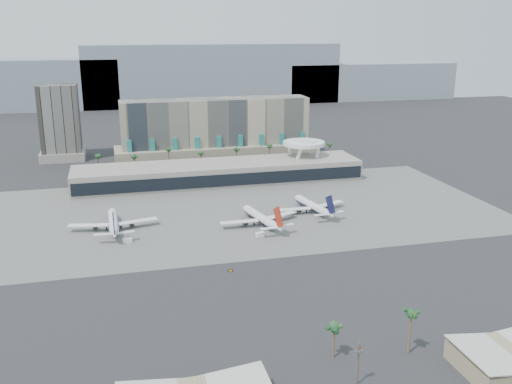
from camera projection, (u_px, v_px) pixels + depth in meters
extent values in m
plane|color=#232326|center=(268.00, 249.00, 239.21)|extent=(900.00, 900.00, 0.00)
cube|color=#5B5B59|center=(239.00, 210.00, 290.39)|extent=(260.00, 130.00, 0.06)
cube|color=gray|center=(212.00, 74.00, 680.90)|extent=(300.00, 60.00, 70.00)
cube|color=gray|center=(366.00, 81.00, 731.48)|extent=(220.00, 60.00, 45.00)
cube|color=tan|center=(216.00, 129.00, 398.53)|extent=(130.00, 22.00, 42.00)
cube|color=tan|center=(217.00, 152.00, 401.16)|extent=(140.00, 30.00, 10.00)
cube|color=#237A78|center=(130.00, 154.00, 376.61)|extent=(3.00, 2.00, 18.00)
cube|color=#237A78|center=(153.00, 153.00, 380.14)|extent=(3.00, 2.00, 18.00)
cube|color=#237A78|center=(175.00, 151.00, 383.67)|extent=(3.00, 2.00, 18.00)
cube|color=#237A78|center=(197.00, 150.00, 387.20)|extent=(3.00, 2.00, 18.00)
cube|color=#237A78|center=(219.00, 149.00, 390.73)|extent=(3.00, 2.00, 18.00)
cube|color=#237A78|center=(240.00, 148.00, 394.26)|extent=(3.00, 2.00, 18.00)
cube|color=#237A78|center=(261.00, 147.00, 397.79)|extent=(3.00, 2.00, 18.00)
cube|color=#237A78|center=(282.00, 146.00, 401.32)|extent=(3.00, 2.00, 18.00)
cube|color=#237A78|center=(302.00, 145.00, 404.85)|extent=(3.00, 2.00, 18.00)
cube|color=black|center=(60.00, 122.00, 395.68)|extent=(26.00, 26.00, 52.00)
cube|color=#9C9589|center=(63.00, 154.00, 402.13)|extent=(30.00, 30.00, 6.00)
cube|color=#9C9589|center=(219.00, 173.00, 339.89)|extent=(170.00, 32.00, 12.00)
cube|color=black|center=(224.00, 180.00, 324.96)|extent=(168.00, 0.60, 7.00)
cube|color=black|center=(219.00, 161.00, 337.86)|extent=(170.00, 12.00, 2.50)
cylinder|color=white|center=(310.00, 155.00, 364.44)|extent=(6.98, 6.99, 21.89)
cylinder|color=white|center=(291.00, 156.00, 361.45)|extent=(6.98, 6.99, 21.89)
cylinder|color=white|center=(297.00, 160.00, 349.60)|extent=(6.98, 6.99, 21.89)
cylinder|color=white|center=(317.00, 159.00, 352.60)|extent=(6.98, 6.99, 21.89)
cylinder|color=white|center=(304.00, 143.00, 354.50)|extent=(26.00, 26.00, 2.20)
cylinder|color=white|center=(304.00, 141.00, 354.13)|extent=(16.00, 16.00, 1.20)
cylinder|color=brown|center=(99.00, 166.00, 355.99)|extent=(0.70, 0.70, 12.00)
sphere|color=#1E4B26|center=(98.00, 157.00, 354.39)|extent=(2.80, 2.80, 2.80)
cylinder|color=brown|center=(134.00, 164.00, 361.17)|extent=(0.70, 0.70, 12.00)
sphere|color=#1E4B26|center=(134.00, 155.00, 359.57)|extent=(2.80, 2.80, 2.80)
cylinder|color=brown|center=(169.00, 162.00, 366.35)|extent=(0.70, 0.70, 12.00)
sphere|color=#1E4B26|center=(169.00, 153.00, 364.75)|extent=(2.80, 2.80, 2.80)
cylinder|color=brown|center=(202.00, 160.00, 371.29)|extent=(0.70, 0.70, 12.00)
sphere|color=#1E4B26|center=(201.00, 152.00, 369.69)|extent=(2.80, 2.80, 2.80)
cylinder|color=brown|center=(236.00, 158.00, 376.70)|extent=(0.70, 0.70, 12.00)
sphere|color=#1E4B26|center=(236.00, 150.00, 375.10)|extent=(2.80, 2.80, 2.80)
cylinder|color=brown|center=(268.00, 157.00, 381.88)|extent=(0.70, 0.70, 12.00)
sphere|color=#1E4B26|center=(268.00, 148.00, 380.28)|extent=(2.80, 2.80, 2.80)
cylinder|color=brown|center=(299.00, 155.00, 387.06)|extent=(0.70, 0.70, 12.00)
sphere|color=#1E4B26|center=(300.00, 147.00, 385.46)|extent=(2.80, 2.80, 2.80)
cylinder|color=brown|center=(331.00, 153.00, 392.47)|extent=(0.70, 0.70, 12.00)
sphere|color=#1E4B26|center=(331.00, 145.00, 390.87)|extent=(2.80, 2.80, 2.80)
cube|color=silver|center=(491.00, 353.00, 152.62)|extent=(15.55, 20.60, 1.98)
cylinder|color=#4C3826|center=(358.00, 364.00, 147.72)|extent=(0.44, 0.44, 12.00)
cube|color=#4C3826|center=(359.00, 348.00, 146.43)|extent=(3.20, 0.22, 0.22)
cylinder|color=slate|center=(356.00, 353.00, 146.17)|extent=(0.56, 0.56, 0.90)
cylinder|color=slate|center=(360.00, 352.00, 146.39)|extent=(0.56, 0.56, 0.90)
cylinder|color=slate|center=(363.00, 352.00, 146.60)|extent=(0.56, 0.56, 0.90)
cylinder|color=black|center=(354.00, 348.00, 146.03)|extent=(0.12, 0.12, 0.30)
cylinder|color=black|center=(364.00, 347.00, 146.69)|extent=(0.12, 0.12, 0.30)
cylinder|color=white|center=(113.00, 221.00, 262.77)|extent=(4.54, 27.67, 4.05)
cylinder|color=#101136|center=(113.00, 221.00, 262.81)|extent=(4.45, 27.11, 3.97)
cone|color=white|center=(112.00, 211.00, 277.42)|extent=(4.13, 4.62, 4.05)
cone|color=white|center=(114.00, 234.00, 246.15)|extent=(4.21, 9.18, 4.05)
cube|color=white|center=(88.00, 225.00, 259.19)|extent=(18.65, 7.44, 0.35)
cube|color=white|center=(138.00, 221.00, 264.81)|extent=(18.65, 8.05, 0.35)
cylinder|color=black|center=(95.00, 226.00, 260.71)|extent=(2.30, 4.09, 2.23)
cylinder|color=black|center=(131.00, 223.00, 264.79)|extent=(2.30, 4.09, 2.23)
cube|color=#101136|center=(114.00, 223.00, 243.27)|extent=(0.67, 9.20, 10.65)
cube|color=white|center=(104.00, 234.00, 243.93)|extent=(8.30, 3.19, 0.25)
cube|color=white|center=(125.00, 232.00, 246.22)|extent=(8.34, 3.47, 0.25)
cylinder|color=black|center=(113.00, 220.00, 273.53)|extent=(0.51, 0.51, 1.62)
cylinder|color=black|center=(107.00, 228.00, 261.81)|extent=(0.71, 0.71, 1.62)
cylinder|color=black|center=(121.00, 227.00, 263.44)|extent=(0.71, 0.71, 1.62)
cylinder|color=white|center=(259.00, 217.00, 269.37)|extent=(9.54, 27.03, 3.93)
cylinder|color=#101136|center=(259.00, 217.00, 269.41)|extent=(9.35, 26.49, 3.85)
cone|color=white|center=(245.00, 208.00, 282.57)|extent=(4.78, 5.16, 3.93)
cone|color=white|center=(276.00, 227.00, 254.39)|extent=(5.72, 9.48, 3.93)
cube|color=white|center=(239.00, 222.00, 264.06)|extent=(17.70, 4.01, 0.34)
cube|color=white|center=(280.00, 215.00, 273.31)|extent=(17.74, 10.85, 0.34)
cylinder|color=black|center=(245.00, 223.00, 266.02)|extent=(2.95, 4.30, 2.16)
cylinder|color=black|center=(274.00, 218.00, 272.75)|extent=(2.95, 4.30, 2.16)
cube|color=#9E2212|center=(278.00, 217.00, 251.69)|extent=(2.38, 8.82, 10.35)
cube|color=white|center=(269.00, 228.00, 251.52)|extent=(8.00, 2.74, 0.25)
cube|color=white|center=(286.00, 225.00, 255.30)|extent=(8.12, 4.75, 0.25)
cylinder|color=black|center=(249.00, 216.00, 279.12)|extent=(0.49, 0.49, 1.57)
cylinder|color=black|center=(254.00, 224.00, 267.95)|extent=(0.69, 0.69, 1.57)
cylinder|color=black|center=(266.00, 222.00, 270.64)|extent=(0.69, 0.69, 1.57)
cylinder|color=white|center=(311.00, 205.00, 287.46)|extent=(8.50, 26.06, 3.78)
cylinder|color=#101136|center=(311.00, 205.00, 287.50)|extent=(8.33, 25.54, 3.71)
cone|color=white|center=(297.00, 197.00, 300.35)|extent=(4.51, 4.88, 3.78)
cone|color=white|center=(328.00, 214.00, 272.85)|extent=(5.30, 9.07, 3.78)
cube|color=white|center=(294.00, 209.00, 282.60)|extent=(17.11, 4.17, 0.33)
cube|color=white|center=(329.00, 204.00, 291.00)|extent=(17.17, 10.06, 0.33)
cylinder|color=black|center=(298.00, 210.00, 284.42)|extent=(2.75, 4.10, 2.08)
cylinder|color=black|center=(324.00, 206.00, 290.53)|extent=(2.75, 4.10, 2.08)
cube|color=#101136|center=(330.00, 205.00, 270.24)|extent=(2.06, 8.53, 9.96)
cube|color=white|center=(322.00, 215.00, 270.18)|extent=(7.66, 2.43, 0.24)
cube|color=white|center=(337.00, 212.00, 273.62)|extent=(7.84, 4.40, 0.24)
cylinder|color=black|center=(301.00, 204.00, 296.97)|extent=(0.47, 0.47, 1.51)
cylinder|color=black|center=(306.00, 211.00, 286.16)|extent=(0.66, 0.66, 1.51)
cylinder|color=black|center=(317.00, 210.00, 288.61)|extent=(0.66, 0.66, 1.51)
cube|color=white|center=(127.00, 240.00, 246.75)|extent=(4.15, 2.28, 1.96)
cube|color=white|center=(260.00, 234.00, 253.69)|extent=(4.18, 2.97, 1.95)
cube|color=black|center=(230.00, 271.00, 217.46)|extent=(2.00, 0.62, 0.90)
cube|color=gold|center=(230.00, 271.00, 217.31)|extent=(1.43, 0.30, 0.54)
cylinder|color=black|center=(229.00, 271.00, 217.34)|extent=(0.11, 0.11, 0.54)
cylinder|color=black|center=(232.00, 271.00, 217.68)|extent=(0.11, 0.11, 0.54)
cylinder|color=brown|center=(334.00, 342.00, 160.00)|extent=(0.70, 0.70, 9.65)
sphere|color=#1E4B26|center=(334.00, 328.00, 158.73)|extent=(2.80, 2.80, 2.80)
cylinder|color=brown|center=(410.00, 333.00, 161.77)|extent=(0.70, 0.70, 12.81)
sphere|color=#1E4B26|center=(411.00, 314.00, 160.06)|extent=(2.80, 2.80, 2.80)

